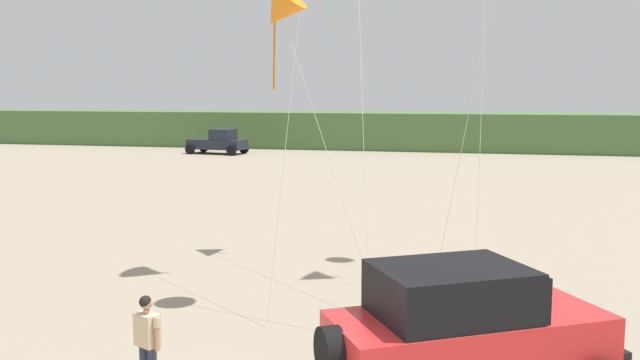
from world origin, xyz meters
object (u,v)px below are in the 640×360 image
(distant_pickup, at_px, (219,142))
(kite_yellow_diamond, at_px, (280,10))
(person_watching, at_px, (147,339))
(jeep, at_px, (465,330))

(distant_pickup, relative_size, kite_yellow_diamond, 0.65)
(person_watching, height_order, distant_pickup, distant_pickup)
(person_watching, xyz_separation_m, distant_pickup, (-15.07, 41.43, 0.00))
(jeep, height_order, person_watching, jeep)
(jeep, distance_m, person_watching, 5.15)
(jeep, relative_size, kite_yellow_diamond, 0.67)
(person_watching, xyz_separation_m, kite_yellow_diamond, (0.80, 5.10, 5.81))
(person_watching, bearing_deg, jeep, 9.45)
(distant_pickup, bearing_deg, kite_yellow_diamond, -66.39)
(person_watching, distance_m, kite_yellow_diamond, 7.77)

